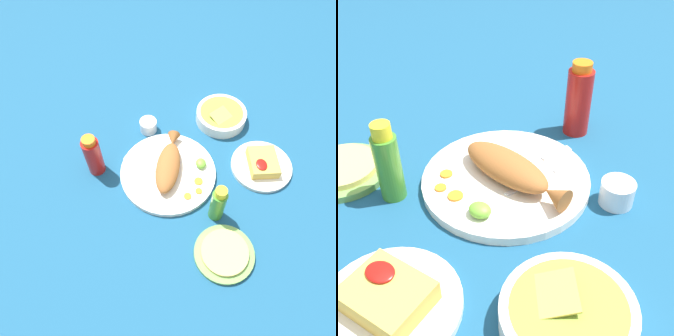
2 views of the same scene
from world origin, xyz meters
The scene contains 17 objects.
ground_plane centered at (0.00, 0.00, 0.00)m, with size 4.00×4.00×0.00m, color navy.
main_plate centered at (0.00, 0.00, 0.01)m, with size 0.32×0.32×0.02m, color white.
fried_fish centered at (-0.01, 0.00, 0.04)m, with size 0.25×0.12×0.05m.
fork_near centered at (-0.03, -0.08, 0.02)m, with size 0.10×0.17×0.00m.
fork_far centered at (-0.06, -0.05, 0.02)m, with size 0.07×0.18×0.00m.
carrot_slice_near centered at (0.10, 0.06, 0.02)m, with size 0.02×0.02×0.00m, color orange.
carrot_slice_mid centered at (0.08, 0.10, 0.02)m, with size 0.02×0.02×0.00m, color orange.
carrot_slice_far centered at (0.05, 0.10, 0.02)m, with size 0.03×0.03×0.00m, color orange.
lime_wedge_main centered at (-0.02, 0.11, 0.03)m, with size 0.04×0.03×0.02m, color #6BB233.
hot_sauce_bottle_red centered at (-0.03, -0.24, 0.08)m, with size 0.06×0.06×0.17m.
hot_sauce_bottle_green centered at (0.16, 0.14, 0.07)m, with size 0.05×0.05×0.16m.
salt_cup centered at (-0.20, -0.06, 0.02)m, with size 0.06×0.06×0.05m.
side_plate_fries centered at (-0.01, 0.32, 0.01)m, with size 0.21×0.21×0.01m, color white.
fries_pile centered at (-0.01, 0.32, 0.03)m, with size 0.11×0.09×0.04m.
guacamole_bowl centered at (-0.23, 0.21, 0.03)m, with size 0.19×0.19×0.06m.
tortilla_plate centered at (0.29, 0.15, 0.01)m, with size 0.18×0.18×0.01m, color #6B9E4C.
tortilla_stack centered at (0.29, 0.15, 0.02)m, with size 0.14×0.14×0.01m, color #E0C666.
Camera 2 is at (-0.33, 0.53, 0.53)m, focal length 45.00 mm.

